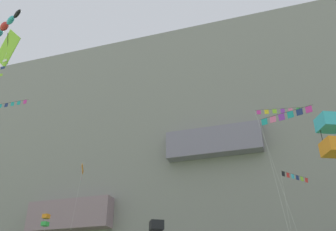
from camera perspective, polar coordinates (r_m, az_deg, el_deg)
name	(u,v)px	position (r m, az deg, el deg)	size (l,w,h in m)	color
cliff_face	(227,175)	(76.11, 8.80, -8.72)	(180.00, 26.12, 56.60)	gray
kite_banner_high_right	(281,123)	(36.54, 16.41, -1.10)	(4.34, 4.93, 21.05)	black
kite_diamond_low_right	(6,51)	(26.91, -22.89, 8.77)	(2.51, 3.79, 20.20)	#8CCC33
kite_diamond_upper_mid	(81,178)	(53.47, -12.85, -9.00)	(1.01, 2.87, 22.41)	orange
kite_banner_low_left	(4,117)	(43.48, -23.25, -0.23)	(4.72, 4.73, 24.07)	black
kite_box_upper_left	(46,221)	(41.57, -17.76, -14.69)	(2.70, 2.33, 12.85)	orange
kite_windsock_high_center	(4,27)	(50.18, -23.24, 12.00)	(6.77, 4.03, 34.77)	#38B2D1
kite_banner_far_left	(286,121)	(31.54, 17.18, -0.86)	(4.17, 6.71, 18.16)	black
kite_banner_near_cliff	(295,184)	(41.69, 18.43, -9.64)	(2.71, 3.76, 16.72)	black
kite_box_high_left	(332,135)	(20.25, 23.18, -2.68)	(2.36, 5.88, 12.43)	#38B2D1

